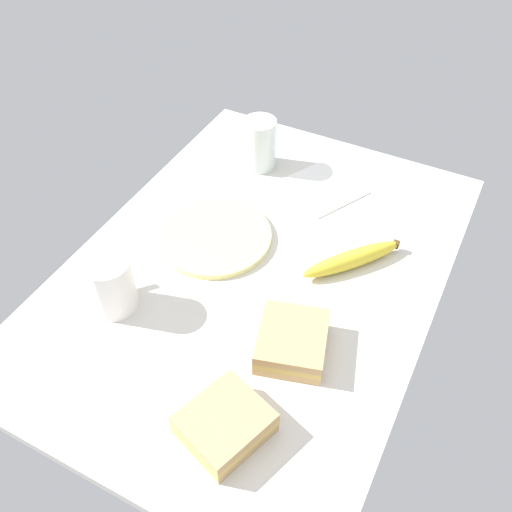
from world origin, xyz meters
TOP-DOWN VIEW (x-y plane):
  - tabletop at (0.00, 0.00)cm, footprint 90.00×64.00cm
  - plate_of_food at (3.21, 10.58)cm, footprint 21.85×21.85cm
  - coffee_mug_black at (-18.81, 17.43)cm, footprint 9.15×9.45cm
  - sandwich_main at (-13.49, -13.38)cm, footprint 14.31×13.50cm
  - sandwich_side at (-30.75, -10.88)cm, footprint 14.23×13.52cm
  - glass_of_milk at (28.10, 13.57)cm, footprint 7.10×7.10cm
  - banana at (8.48, -15.31)cm, footprint 17.75×15.28cm
  - paper_napkin at (27.16, -1.99)cm, footprint 19.37×19.37cm

SIDE VIEW (x-z plane):
  - tabletop at x=0.00cm, z-range 0.00..2.00cm
  - paper_napkin at x=27.16cm, z-range 2.00..2.30cm
  - plate_of_food at x=3.21cm, z-range 2.00..3.20cm
  - banana at x=8.48cm, z-range 2.00..5.41cm
  - sandwich_main at x=-13.49cm, z-range 2.00..6.40cm
  - sandwich_side at x=-30.75cm, z-range 2.00..6.40cm
  - glass_of_milk at x=28.10cm, z-range 1.42..12.72cm
  - coffee_mug_black at x=-18.81cm, z-range 2.14..12.57cm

